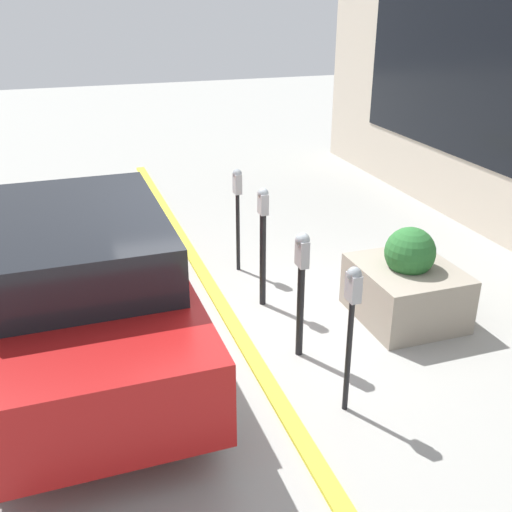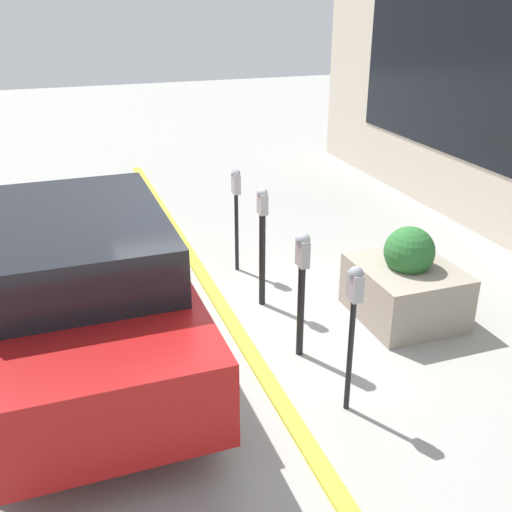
# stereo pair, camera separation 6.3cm
# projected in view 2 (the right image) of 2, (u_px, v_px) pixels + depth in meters

# --- Properties ---
(ground_plane) EXTENTS (40.00, 40.00, 0.00)m
(ground_plane) POSITION_uv_depth(u_px,v_px,m) (245.00, 333.00, 6.70)
(ground_plane) COLOR #999993
(curb_strip) EXTENTS (14.23, 0.16, 0.04)m
(curb_strip) POSITION_uv_depth(u_px,v_px,m) (238.00, 332.00, 6.66)
(curb_strip) COLOR gold
(curb_strip) RESTS_ON ground_plane
(parking_meter_nearest) EXTENTS (0.15, 0.13, 1.43)m
(parking_meter_nearest) POSITION_uv_depth(u_px,v_px,m) (353.00, 309.00, 5.07)
(parking_meter_nearest) COLOR black
(parking_meter_nearest) RESTS_ON ground_plane
(parking_meter_second) EXTENTS (0.17, 0.15, 1.37)m
(parking_meter_second) POSITION_uv_depth(u_px,v_px,m) (302.00, 275.00, 5.94)
(parking_meter_second) COLOR black
(parking_meter_second) RESTS_ON ground_plane
(parking_meter_middle) EXTENTS (0.15, 0.13, 1.47)m
(parking_meter_middle) POSITION_uv_depth(u_px,v_px,m) (262.00, 234.00, 6.95)
(parking_meter_middle) COLOR black
(parking_meter_middle) RESTS_ON ground_plane
(parking_meter_fourth) EXTENTS (0.14, 0.12, 1.42)m
(parking_meter_fourth) POSITION_uv_depth(u_px,v_px,m) (236.00, 200.00, 7.81)
(parking_meter_fourth) COLOR black
(parking_meter_fourth) RESTS_ON ground_plane
(planter_box) EXTENTS (1.20, 1.07, 1.11)m
(planter_box) POSITION_uv_depth(u_px,v_px,m) (406.00, 284.00, 6.87)
(planter_box) COLOR gray
(planter_box) RESTS_ON ground_plane
(parked_car_front) EXTENTS (4.61, 1.91, 1.60)m
(parked_car_front) POSITION_uv_depth(u_px,v_px,m) (82.00, 281.00, 5.99)
(parked_car_front) COLOR maroon
(parked_car_front) RESTS_ON ground_plane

